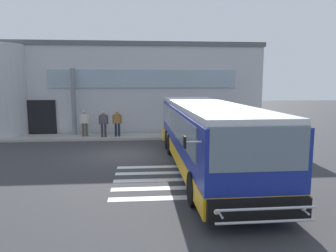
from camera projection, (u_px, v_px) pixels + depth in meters
ground_plane at (125, 155)px, 15.32m from camera, size 80.00×90.00×0.02m
bay_paint_stripes at (174, 180)px, 11.34m from camera, size 4.40×3.96×0.01m
terminal_building at (124, 88)px, 26.25m from camera, size 20.33×13.80×6.27m
boarding_curb at (129, 136)px, 20.05m from camera, size 22.53×2.00×0.15m
entry_support_column at (74, 102)px, 20.03m from camera, size 0.28×0.28×4.30m
bus_main_foreground at (206, 136)px, 12.76m from camera, size 3.03×12.05×2.70m
passenger_near_column at (85, 121)px, 19.50m from camera, size 0.58×0.42×1.68m
passenger_by_doorway at (104, 122)px, 19.27m from camera, size 0.58×0.31×1.68m
passenger_at_curb_edge at (117, 122)px, 19.55m from camera, size 0.59×0.25×1.68m
safety_bollard_yellow at (164, 133)px, 18.99m from camera, size 0.18×0.18×0.90m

